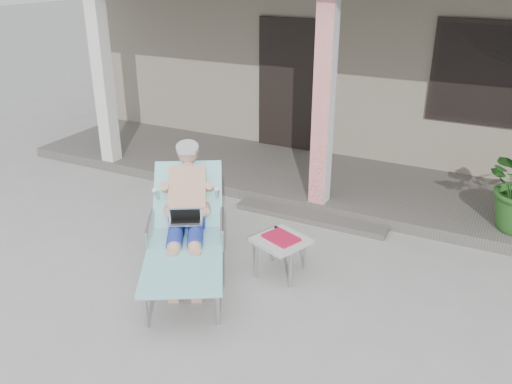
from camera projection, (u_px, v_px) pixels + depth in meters
The scene contains 6 objects.
ground at pixel (243, 293), 5.48m from camera, with size 60.00×60.00×0.00m, color #9E9E99.
house at pixel (405, 40), 10.12m from camera, with size 10.40×5.40×3.30m.
porch_deck at pixel (339, 183), 7.91m from camera, with size 10.00×2.00×0.15m, color #605B56.
porch_step at pixel (310, 217), 6.98m from camera, with size 2.00×0.30×0.07m, color #605B56.
lounger at pixel (185, 202), 5.58m from camera, with size 1.62×2.05×1.31m.
side_table at pixel (281, 242), 5.68m from camera, with size 0.65×0.65×0.44m.
Camera 1 is at (2.19, -4.06, 3.14)m, focal length 38.00 mm.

